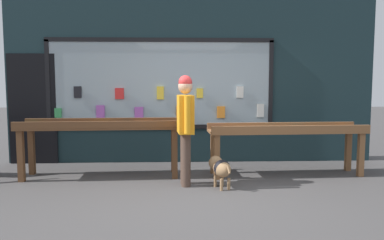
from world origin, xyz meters
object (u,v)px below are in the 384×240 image
object	(u,v)px
person_browsing	(185,122)
display_table_right	(286,134)
display_table_left	(101,131)
small_dog	(221,168)

from	to	relation	value
person_browsing	display_table_right	bearing A→B (deg)	-75.63
display_table_right	person_browsing	xyz separation A→B (m)	(-1.70, -0.59, 0.27)
display_table_left	person_browsing	bearing A→B (deg)	-23.31
display_table_left	display_table_right	world-z (taller)	display_table_left
person_browsing	small_dog	size ratio (longest dim) A/B	2.96
display_table_right	small_dog	xyz separation A→B (m)	(-1.18, -0.74, -0.39)
display_table_left	display_table_right	distance (m)	3.08
display_table_left	display_table_right	xyz separation A→B (m)	(3.08, -0.00, -0.07)
person_browsing	display_table_left	bearing A→B (deg)	61.86
display_table_right	display_table_left	bearing A→B (deg)	179.97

